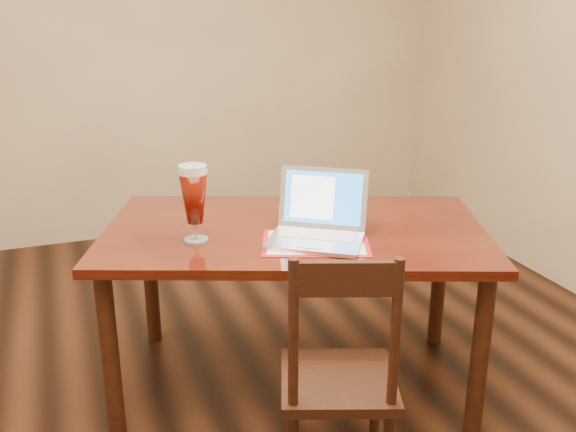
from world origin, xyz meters
name	(u,v)px	position (x,y,z in m)	size (l,w,h in m)	color
dining_table	(292,245)	(0.36, 0.31, 0.67)	(1.80, 1.40, 1.05)	#4E190A
dining_chair	(339,378)	(0.29, -0.34, 0.43)	(0.49, 0.48, 0.92)	black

